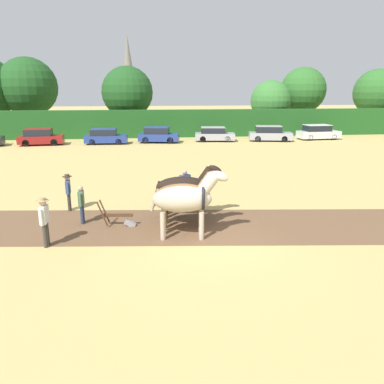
% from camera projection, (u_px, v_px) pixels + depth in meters
% --- Properties ---
extents(ground_plane, '(240.00, 240.00, 0.00)m').
position_uv_depth(ground_plane, '(210.00, 239.00, 13.53)').
color(ground_plane, tan).
extents(plowed_furrow_strip, '(31.03, 7.56, 0.01)m').
position_uv_depth(plowed_furrow_strip, '(66.00, 226.00, 14.81)').
color(plowed_furrow_strip, brown).
rests_on(plowed_furrow_strip, ground).
extents(hedgerow, '(79.23, 1.26, 3.07)m').
position_uv_depth(hedgerow, '(163.00, 124.00, 42.59)').
color(hedgerow, '#1E511E').
rests_on(hedgerow, ground).
extents(tree_center_left, '(7.04, 7.04, 9.14)m').
position_uv_depth(tree_center_left, '(28.00, 87.00, 45.60)').
color(tree_center_left, '#4C3823').
rests_on(tree_center_left, ground).
extents(tree_center, '(6.18, 6.18, 8.06)m').
position_uv_depth(tree_center, '(127.00, 92.00, 45.27)').
color(tree_center, '#4C3823').
rests_on(tree_center, ground).
extents(tree_center_right, '(5.11, 5.11, 6.46)m').
position_uv_depth(tree_center_right, '(271.00, 101.00, 47.53)').
color(tree_center_right, brown).
rests_on(tree_center_right, ground).
extents(tree_right, '(5.97, 5.97, 8.20)m').
position_uv_depth(tree_right, '(303.00, 90.00, 49.80)').
color(tree_right, brown).
rests_on(tree_right, ground).
extents(tree_far_right, '(6.32, 6.32, 8.09)m').
position_uv_depth(tree_far_right, '(377.00, 92.00, 51.47)').
color(tree_far_right, brown).
rests_on(tree_far_right, ground).
extents(church_spire, '(2.55, 2.55, 16.57)m').
position_uv_depth(church_spire, '(128.00, 73.00, 79.59)').
color(church_spire, gray).
rests_on(church_spire, ground).
extents(draft_horse_lead_left, '(2.85, 1.22, 2.55)m').
position_uv_depth(draft_horse_lead_left, '(185.00, 199.00, 13.35)').
color(draft_horse_lead_left, '#B2A38E').
rests_on(draft_horse_lead_left, ground).
extents(draft_horse_lead_right, '(2.84, 1.20, 2.31)m').
position_uv_depth(draft_horse_lead_right, '(185.00, 195.00, 14.53)').
color(draft_horse_lead_right, brown).
rests_on(draft_horse_lead_right, ground).
extents(draft_horse_trail_left, '(2.89, 1.18, 2.29)m').
position_uv_depth(draft_horse_trail_left, '(186.00, 187.00, 15.65)').
color(draft_horse_trail_left, black).
rests_on(draft_horse_trail_left, ground).
extents(plow, '(1.49, 0.50, 1.13)m').
position_uv_depth(plow, '(121.00, 218.00, 14.75)').
color(plow, '#4C331E').
rests_on(plow, ground).
extents(farmer_at_plow, '(0.22, 0.64, 1.56)m').
position_uv_depth(farmer_at_plow, '(81.00, 202.00, 14.92)').
color(farmer_at_plow, '#28334C').
rests_on(farmer_at_plow, ground).
extents(farmer_beside_team, '(0.60, 0.43, 1.71)m').
position_uv_depth(farmer_beside_team, '(185.00, 185.00, 17.20)').
color(farmer_beside_team, '#38332D').
rests_on(farmer_beside_team, ground).
extents(farmer_onlooker_left, '(0.44, 0.68, 1.75)m').
position_uv_depth(farmer_onlooker_left, '(44.00, 218.00, 12.64)').
color(farmer_onlooker_left, '#38332D').
rests_on(farmer_onlooker_left, ground).
extents(farmer_onlooker_right, '(0.41, 0.64, 1.65)m').
position_uv_depth(farmer_onlooker_right, '(68.00, 190.00, 16.53)').
color(farmer_onlooker_right, '#38332D').
rests_on(farmer_onlooker_right, ground).
extents(parked_car_center_left, '(4.28, 2.15, 1.61)m').
position_uv_depth(parked_car_center_left, '(40.00, 137.00, 36.57)').
color(parked_car_center_left, maroon).
rests_on(parked_car_center_left, ground).
extents(parked_car_center, '(4.19, 1.93, 1.52)m').
position_uv_depth(parked_car_center, '(106.00, 137.00, 37.36)').
color(parked_car_center, navy).
rests_on(parked_car_center, ground).
extents(parked_car_center_right, '(4.31, 2.54, 1.60)m').
position_uv_depth(parked_car_center_right, '(158.00, 135.00, 38.30)').
color(parked_car_center_right, navy).
rests_on(parked_car_center_right, ground).
extents(parked_car_right, '(4.32, 2.33, 1.50)m').
position_uv_depth(parked_car_right, '(214.00, 134.00, 39.29)').
color(parked_car_right, '#9E9EA8').
rests_on(parked_car_right, ground).
extents(parked_car_far_right, '(4.67, 2.54, 1.61)m').
position_uv_depth(parked_car_far_right, '(270.00, 134.00, 39.42)').
color(parked_car_far_right, '#9E9EA8').
rests_on(parked_car_far_right, ground).
extents(parked_car_end_right, '(4.59, 2.14, 1.60)m').
position_uv_depth(parked_car_end_right, '(318.00, 132.00, 40.75)').
color(parked_car_end_right, silver).
rests_on(parked_car_end_right, ground).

